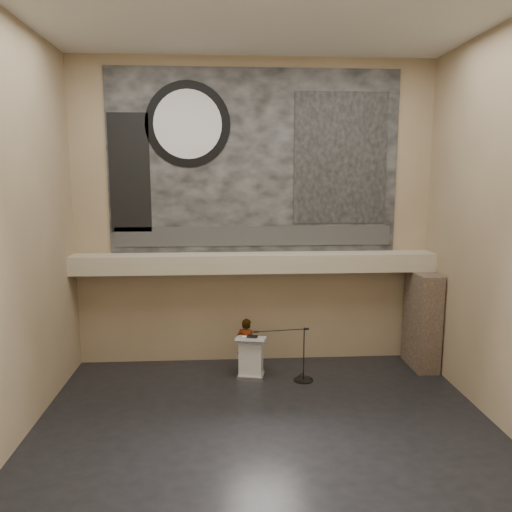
{
  "coord_description": "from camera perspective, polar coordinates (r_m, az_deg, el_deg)",
  "views": [
    {
      "loc": [
        -0.83,
        -9.99,
        5.36
      ],
      "look_at": [
        0.0,
        3.2,
        3.2
      ],
      "focal_mm": 35.0,
      "sensor_mm": 36.0,
      "label": 1
    }
  ],
  "objects": [
    {
      "name": "floor",
      "position": [
        11.36,
        1.08,
        -18.86
      ],
      "size": [
        10.0,
        10.0,
        0.0
      ],
      "primitive_type": "plane",
      "color": "black",
      "rests_on": "ground"
    },
    {
      "name": "binder",
      "position": [
        13.38,
        -0.44,
        -9.21
      ],
      "size": [
        0.32,
        0.28,
        0.04
      ],
      "primitive_type": "cube",
      "rotation": [
        0.0,
        0.0,
        -0.23
      ],
      "color": "black",
      "rests_on": "lectern"
    },
    {
      "name": "papers",
      "position": [
        13.34,
        -1.19,
        -9.32
      ],
      "size": [
        0.29,
        0.35,
        0.0
      ],
      "primitive_type": "cube",
      "rotation": [
        0.0,
        0.0,
        -0.26
      ],
      "color": "white",
      "rests_on": "lectern"
    },
    {
      "name": "mic_stand",
      "position": [
        13.51,
        5.23,
        -13.1
      ],
      "size": [
        1.6,
        0.52,
        1.44
      ],
      "rotation": [
        0.0,
        0.0,
        0.12
      ],
      "color": "black",
      "rests_on": "floor"
    },
    {
      "name": "soffit",
      "position": [
        13.82,
        -0.1,
        -0.76
      ],
      "size": [
        10.0,
        0.8,
        0.5
      ],
      "primitive_type": "cube",
      "color": "tan",
      "rests_on": "wall_back"
    },
    {
      "name": "lectern",
      "position": [
        13.57,
        -0.58,
        -11.46
      ],
      "size": [
        0.87,
        0.7,
        1.14
      ],
      "rotation": [
        0.0,
        0.0,
        -0.21
      ],
      "color": "silver",
      "rests_on": "floor"
    },
    {
      "name": "speaker_person",
      "position": [
        13.86,
        -1.11,
        -10.14
      ],
      "size": [
        0.64,
        0.53,
        1.5
      ],
      "primitive_type": "imported",
      "rotation": [
        0.0,
        0.0,
        2.77
      ],
      "color": "silver",
      "rests_on": "floor"
    },
    {
      "name": "wall_back",
      "position": [
        14.06,
        -0.21,
        4.75
      ],
      "size": [
        10.0,
        0.02,
        8.5
      ],
      "primitive_type": "cube",
      "color": "#8A7657",
      "rests_on": "floor"
    },
    {
      "name": "wall_right",
      "position": [
        11.62,
        26.58,
        2.83
      ],
      "size": [
        0.02,
        8.0,
        8.5
      ],
      "primitive_type": "cube",
      "color": "#8A7657",
      "rests_on": "floor"
    },
    {
      "name": "ceiling",
      "position": [
        10.5,
        1.23,
        26.68
      ],
      "size": [
        10.0,
        10.0,
        0.0
      ],
      "primitive_type": "plane",
      "color": "silver",
      "rests_on": "wall_back"
    },
    {
      "name": "sprinkler_left",
      "position": [
        13.82,
        -6.73,
        -2.0
      ],
      "size": [
        0.04,
        0.04,
        0.06
      ],
      "primitive_type": "cylinder",
      "color": "#B2893D",
      "rests_on": "soffit"
    },
    {
      "name": "banner_clock_face",
      "position": [
        13.99,
        -7.82,
        14.69
      ],
      "size": [
        1.84,
        0.02,
        1.84
      ],
      "primitive_type": "cylinder",
      "rotation": [
        1.57,
        0.0,
        0.0
      ],
      "color": "silver",
      "rests_on": "banner"
    },
    {
      "name": "stone_pier",
      "position": [
        14.79,
        18.44,
        -6.94
      ],
      "size": [
        0.6,
        1.4,
        2.7
      ],
      "primitive_type": "cube",
      "color": "#413228",
      "rests_on": "floor"
    },
    {
      "name": "banner",
      "position": [
        13.99,
        -0.2,
        10.68
      ],
      "size": [
        8.0,
        0.05,
        5.0
      ],
      "primitive_type": "cube",
      "color": "black",
      "rests_on": "wall_back"
    },
    {
      "name": "sprinkler_right",
      "position": [
        14.07,
        7.66,
        -1.82
      ],
      "size": [
        0.04,
        0.04,
        0.06
      ],
      "primitive_type": "cylinder",
      "color": "#B2893D",
      "rests_on": "soffit"
    },
    {
      "name": "banner_brick_print",
      "position": [
        14.15,
        -14.25,
        9.17
      ],
      "size": [
        1.1,
        0.02,
        3.2
      ],
      "primitive_type": "cube",
      "color": "black",
      "rests_on": "banner"
    },
    {
      "name": "wall_left",
      "position": [
        10.88,
        -26.14,
        2.48
      ],
      "size": [
        0.02,
        8.0,
        8.5
      ],
      "primitive_type": "cube",
      "color": "#8A7657",
      "rests_on": "floor"
    },
    {
      "name": "banner_building_print",
      "position": [
        14.29,
        9.63,
        10.92
      ],
      "size": [
        2.6,
        0.02,
        3.6
      ],
      "primitive_type": "cube",
      "color": "black",
      "rests_on": "banner"
    },
    {
      "name": "banner_clock_rim",
      "position": [
        14.01,
        -7.81,
        14.69
      ],
      "size": [
        2.3,
        0.02,
        2.3
      ],
      "primitive_type": "cylinder",
      "rotation": [
        1.57,
        0.0,
        0.0
      ],
      "color": "black",
      "rests_on": "banner"
    },
    {
      "name": "wall_front",
      "position": [
        6.15,
        4.24,
        -1.13
      ],
      "size": [
        10.0,
        0.02,
        8.5
      ],
      "primitive_type": "cube",
      "color": "#8A7657",
      "rests_on": "floor"
    },
    {
      "name": "banner_text_strip",
      "position": [
        14.05,
        -0.19,
        2.29
      ],
      "size": [
        7.76,
        0.02,
        0.55
      ],
      "primitive_type": "cube",
      "color": "#2B2B2B",
      "rests_on": "banner"
    }
  ]
}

